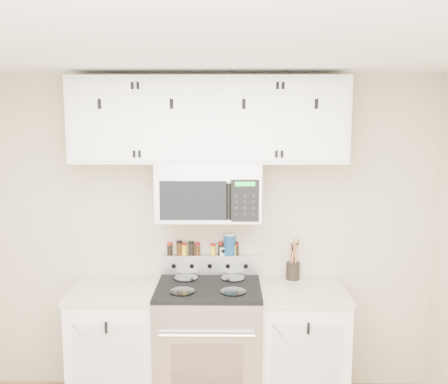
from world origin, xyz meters
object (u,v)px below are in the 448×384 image
(microwave, at_px, (209,191))
(range, at_px, (209,345))
(salt_canister, at_px, (230,244))
(utensil_crock, at_px, (293,269))

(microwave, bearing_deg, range, -90.23)
(microwave, distance_m, salt_canister, 0.49)
(range, bearing_deg, microwave, 89.77)
(range, distance_m, utensil_crock, 0.86)
(microwave, bearing_deg, utensil_crock, 9.27)
(utensil_crock, bearing_deg, range, -160.24)
(microwave, height_order, salt_canister, microwave)
(range, xyz_separation_m, utensil_crock, (0.65, 0.23, 0.51))
(range, distance_m, salt_canister, 0.77)
(range, height_order, utensil_crock, utensil_crock)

